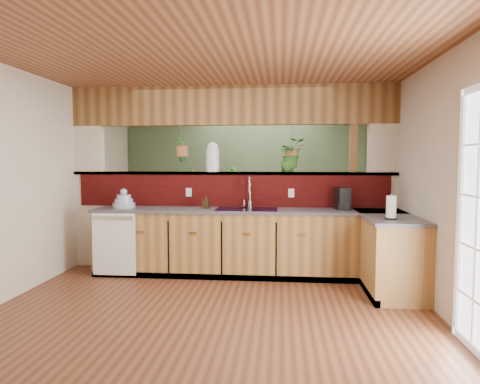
# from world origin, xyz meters

# --- Properties ---
(ground) EXTENTS (4.60, 7.00, 0.01)m
(ground) POSITION_xyz_m (0.00, 0.00, 0.00)
(ground) COLOR #5A301C
(ground) RESTS_ON ground
(ceiling) EXTENTS (4.60, 7.00, 0.01)m
(ceiling) POSITION_xyz_m (0.00, 0.00, 2.60)
(ceiling) COLOR brown
(ceiling) RESTS_ON ground
(wall_back) EXTENTS (4.60, 0.02, 2.60)m
(wall_back) POSITION_xyz_m (0.00, 3.50, 1.30)
(wall_back) COLOR beige
(wall_back) RESTS_ON ground
(wall_front) EXTENTS (4.60, 0.02, 2.60)m
(wall_front) POSITION_xyz_m (0.00, -3.50, 1.30)
(wall_front) COLOR beige
(wall_front) RESTS_ON ground
(wall_left) EXTENTS (0.02, 7.00, 2.60)m
(wall_left) POSITION_xyz_m (-2.30, 0.00, 1.30)
(wall_left) COLOR beige
(wall_left) RESTS_ON ground
(wall_right) EXTENTS (0.02, 7.00, 2.60)m
(wall_right) POSITION_xyz_m (2.30, 0.00, 1.30)
(wall_right) COLOR beige
(wall_right) RESTS_ON ground
(pass_through_partition) EXTENTS (4.60, 0.21, 2.60)m
(pass_through_partition) POSITION_xyz_m (0.03, 1.35, 1.19)
(pass_through_partition) COLOR beige
(pass_through_partition) RESTS_ON ground
(pass_through_ledge) EXTENTS (4.60, 0.21, 0.04)m
(pass_through_ledge) POSITION_xyz_m (0.00, 1.35, 1.37)
(pass_through_ledge) COLOR brown
(pass_through_ledge) RESTS_ON ground
(header_beam) EXTENTS (4.60, 0.15, 0.55)m
(header_beam) POSITION_xyz_m (0.00, 1.35, 2.33)
(header_beam) COLOR brown
(header_beam) RESTS_ON ground
(sage_backwall) EXTENTS (4.55, 0.02, 2.55)m
(sage_backwall) POSITION_xyz_m (0.00, 3.48, 1.30)
(sage_backwall) COLOR #4D6444
(sage_backwall) RESTS_ON ground
(countertop) EXTENTS (4.14, 1.52, 0.90)m
(countertop) POSITION_xyz_m (0.84, 0.87, 0.45)
(countertop) COLOR olive
(countertop) RESTS_ON ground
(dishwasher) EXTENTS (0.58, 0.03, 0.82)m
(dishwasher) POSITION_xyz_m (-1.48, 0.66, 0.46)
(dishwasher) COLOR white
(dishwasher) RESTS_ON ground
(navy_sink) EXTENTS (0.82, 0.50, 0.18)m
(navy_sink) POSITION_xyz_m (0.25, 0.98, 0.82)
(navy_sink) COLOR black
(navy_sink) RESTS_ON countertop
(faucet) EXTENTS (0.18, 0.19, 0.43)m
(faucet) POSITION_xyz_m (0.28, 1.13, 1.13)
(faucet) COLOR #B7B7B2
(faucet) RESTS_ON countertop
(dish_stack) EXTENTS (0.30, 0.30, 0.27)m
(dish_stack) POSITION_xyz_m (-1.45, 0.98, 0.98)
(dish_stack) COLOR #9CA7CA
(dish_stack) RESTS_ON countertop
(soap_dispenser) EXTENTS (0.09, 0.09, 0.18)m
(soap_dispenser) POSITION_xyz_m (-0.30, 1.00, 0.99)
(soap_dispenser) COLOR #382714
(soap_dispenser) RESTS_ON countertop
(coffee_maker) EXTENTS (0.15, 0.26, 0.29)m
(coffee_maker) POSITION_xyz_m (1.52, 1.02, 1.03)
(coffee_maker) COLOR black
(coffee_maker) RESTS_ON countertop
(paper_towel) EXTENTS (0.13, 0.13, 0.28)m
(paper_towel) POSITION_xyz_m (1.92, 0.13, 1.03)
(paper_towel) COLOR black
(paper_towel) RESTS_ON countertop
(glass_jar) EXTENTS (0.19, 0.19, 0.42)m
(glass_jar) POSITION_xyz_m (-0.27, 1.35, 1.60)
(glass_jar) COLOR silver
(glass_jar) RESTS_ON pass_through_ledge
(ledge_plant_right) EXTENTS (0.25, 0.25, 0.38)m
(ledge_plant_right) POSITION_xyz_m (0.80, 1.35, 1.58)
(ledge_plant_right) COLOR #2A5B1F
(ledge_plant_right) RESTS_ON pass_through_ledge
(hanging_plant_a) EXTENTS (0.24, 0.21, 0.50)m
(hanging_plant_a) POSITION_xyz_m (-0.72, 1.35, 1.84)
(hanging_plant_a) COLOR brown
(hanging_plant_a) RESTS_ON header_beam
(hanging_plant_b) EXTENTS (0.40, 0.36, 0.52)m
(hanging_plant_b) POSITION_xyz_m (0.85, 1.35, 1.83)
(hanging_plant_b) COLOR brown
(hanging_plant_b) RESTS_ON header_beam
(shelving_console) EXTENTS (1.57, 1.00, 1.02)m
(shelving_console) POSITION_xyz_m (-0.59, 3.25, 0.50)
(shelving_console) COLOR black
(shelving_console) RESTS_ON ground
(shelf_plant_a) EXTENTS (0.24, 0.21, 0.38)m
(shelf_plant_a) POSITION_xyz_m (-0.95, 3.25, 1.20)
(shelf_plant_a) COLOR #2A5B1F
(shelf_plant_a) RESTS_ON shelving_console
(shelf_plant_b) EXTENTS (0.25, 0.25, 0.43)m
(shelf_plant_b) POSITION_xyz_m (-0.21, 3.25, 1.23)
(shelf_plant_b) COLOR #2A5B1F
(shelf_plant_b) RESTS_ON shelving_console
(floor_plant) EXTENTS (0.72, 0.65, 0.73)m
(floor_plant) POSITION_xyz_m (0.96, 2.53, 0.36)
(floor_plant) COLOR #2A5B1F
(floor_plant) RESTS_ON ground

